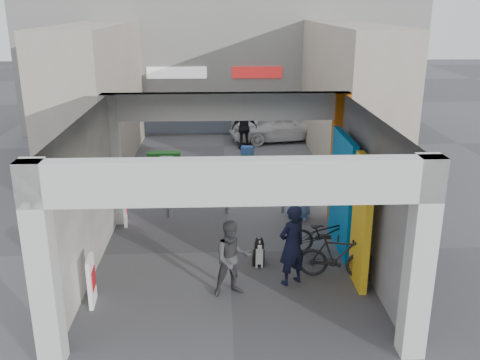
{
  "coord_description": "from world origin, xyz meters",
  "views": [
    {
      "loc": [
        -0.21,
        -11.62,
        5.69
      ],
      "look_at": [
        0.31,
        1.0,
        1.49
      ],
      "focal_mm": 40.0,
      "sensor_mm": 36.0,
      "label": 1
    }
  ],
  "objects_px": {
    "white_van": "(278,125)",
    "bicycle_rear": "(337,257)",
    "man_with_dog": "(292,245)",
    "produce_stand": "(164,168)",
    "border_collie": "(259,254)",
    "man_elderly": "(299,188)",
    "man_crates": "(244,128)",
    "man_back_turned": "(232,258)",
    "cafe_set": "(172,180)",
    "bicycle_front": "(325,233)"
  },
  "relations": [
    {
      "from": "border_collie",
      "to": "bicycle_rear",
      "type": "relative_size",
      "value": 0.42
    },
    {
      "from": "man_elderly",
      "to": "white_van",
      "type": "relative_size",
      "value": 0.44
    },
    {
      "from": "man_back_turned",
      "to": "bicycle_rear",
      "type": "bearing_deg",
      "value": 0.3
    },
    {
      "from": "border_collie",
      "to": "man_crates",
      "type": "height_order",
      "value": "man_crates"
    },
    {
      "from": "border_collie",
      "to": "man_crates",
      "type": "distance_m",
      "value": 10.15
    },
    {
      "from": "produce_stand",
      "to": "bicycle_rear",
      "type": "distance_m",
      "value": 8.38
    },
    {
      "from": "man_with_dog",
      "to": "man_elderly",
      "type": "distance_m",
      "value": 3.67
    },
    {
      "from": "cafe_set",
      "to": "man_elderly",
      "type": "distance_m",
      "value": 4.44
    },
    {
      "from": "man_with_dog",
      "to": "man_elderly",
      "type": "bearing_deg",
      "value": -131.25
    },
    {
      "from": "produce_stand",
      "to": "man_back_turned",
      "type": "height_order",
      "value": "man_back_turned"
    },
    {
      "from": "man_elderly",
      "to": "cafe_set",
      "type": "bearing_deg",
      "value": 152.72
    },
    {
      "from": "border_collie",
      "to": "man_with_dog",
      "type": "relative_size",
      "value": 0.4
    },
    {
      "from": "border_collie",
      "to": "white_van",
      "type": "height_order",
      "value": "white_van"
    },
    {
      "from": "man_crates",
      "to": "white_van",
      "type": "distance_m",
      "value": 2.02
    },
    {
      "from": "bicycle_rear",
      "to": "man_with_dog",
      "type": "bearing_deg",
      "value": 112.86
    },
    {
      "from": "man_with_dog",
      "to": "produce_stand",
      "type": "bearing_deg",
      "value": -95.75
    },
    {
      "from": "man_crates",
      "to": "bicycle_front",
      "type": "distance_m",
      "value": 9.62
    },
    {
      "from": "cafe_set",
      "to": "bicycle_rear",
      "type": "bearing_deg",
      "value": -55.62
    },
    {
      "from": "man_elderly",
      "to": "bicycle_front",
      "type": "bearing_deg",
      "value": -75.06
    },
    {
      "from": "bicycle_front",
      "to": "white_van",
      "type": "relative_size",
      "value": 0.46
    },
    {
      "from": "cafe_set",
      "to": "man_back_turned",
      "type": "xyz_separation_m",
      "value": [
        1.74,
        -6.43,
        0.45
      ]
    },
    {
      "from": "white_van",
      "to": "border_collie",
      "type": "bearing_deg",
      "value": 160.78
    },
    {
      "from": "border_collie",
      "to": "man_elderly",
      "type": "relative_size",
      "value": 0.4
    },
    {
      "from": "border_collie",
      "to": "man_back_turned",
      "type": "bearing_deg",
      "value": -110.8
    },
    {
      "from": "man_with_dog",
      "to": "cafe_set",
      "type": "bearing_deg",
      "value": -94.11
    },
    {
      "from": "produce_stand",
      "to": "cafe_set",
      "type": "bearing_deg",
      "value": -79.99
    },
    {
      "from": "cafe_set",
      "to": "white_van",
      "type": "height_order",
      "value": "white_van"
    },
    {
      "from": "man_crates",
      "to": "bicycle_front",
      "type": "relative_size",
      "value": 0.98
    },
    {
      "from": "produce_stand",
      "to": "man_back_turned",
      "type": "relative_size",
      "value": 0.83
    },
    {
      "from": "man_back_turned",
      "to": "man_crates",
      "type": "height_order",
      "value": "man_crates"
    },
    {
      "from": "man_with_dog",
      "to": "man_back_turned",
      "type": "bearing_deg",
      "value": -13.18
    },
    {
      "from": "man_crates",
      "to": "cafe_set",
      "type": "bearing_deg",
      "value": 51.47
    },
    {
      "from": "man_back_turned",
      "to": "bicycle_front",
      "type": "relative_size",
      "value": 0.87
    },
    {
      "from": "bicycle_rear",
      "to": "man_back_turned",
      "type": "bearing_deg",
      "value": 116.86
    },
    {
      "from": "man_back_turned",
      "to": "white_van",
      "type": "bearing_deg",
      "value": 65.91
    },
    {
      "from": "man_with_dog",
      "to": "bicycle_rear",
      "type": "bearing_deg",
      "value": 159.69
    },
    {
      "from": "cafe_set",
      "to": "bicycle_rear",
      "type": "xyz_separation_m",
      "value": [
        4.01,
        -5.85,
        0.16
      ]
    },
    {
      "from": "produce_stand",
      "to": "border_collie",
      "type": "bearing_deg",
      "value": -73.5
    },
    {
      "from": "cafe_set",
      "to": "man_elderly",
      "type": "relative_size",
      "value": 0.92
    },
    {
      "from": "white_van",
      "to": "bicycle_rear",
      "type": "bearing_deg",
      "value": 168.88
    },
    {
      "from": "border_collie",
      "to": "man_with_dog",
      "type": "distance_m",
      "value": 1.21
    },
    {
      "from": "man_elderly",
      "to": "bicycle_front",
      "type": "distance_m",
      "value": 2.19
    },
    {
      "from": "man_with_dog",
      "to": "man_crates",
      "type": "xyz_separation_m",
      "value": [
        -0.46,
        10.98,
        0.01
      ]
    },
    {
      "from": "man_back_turned",
      "to": "bicycle_rear",
      "type": "xyz_separation_m",
      "value": [
        2.27,
        0.57,
        -0.29
      ]
    },
    {
      "from": "man_with_dog",
      "to": "bicycle_rear",
      "type": "xyz_separation_m",
      "value": [
        1.01,
        0.18,
        -0.38
      ]
    },
    {
      "from": "cafe_set",
      "to": "bicycle_rear",
      "type": "relative_size",
      "value": 0.96
    },
    {
      "from": "cafe_set",
      "to": "border_collie",
      "type": "distance_m",
      "value": 5.71
    },
    {
      "from": "cafe_set",
      "to": "man_elderly",
      "type": "height_order",
      "value": "man_elderly"
    },
    {
      "from": "border_collie",
      "to": "bicycle_rear",
      "type": "xyz_separation_m",
      "value": [
        1.63,
        -0.66,
        0.22
      ]
    },
    {
      "from": "man_crates",
      "to": "white_van",
      "type": "relative_size",
      "value": 0.45
    }
  ]
}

